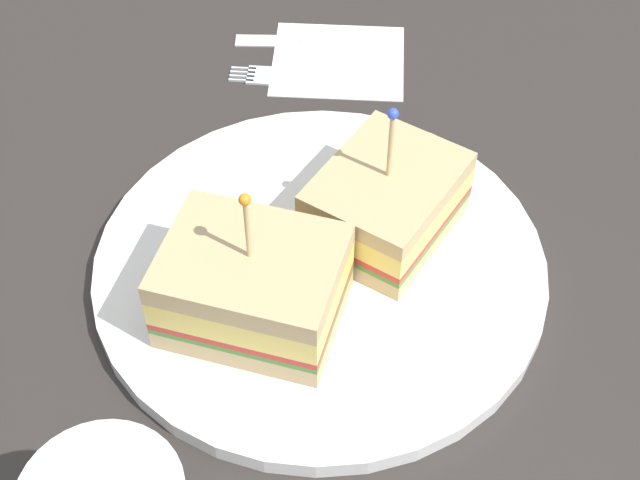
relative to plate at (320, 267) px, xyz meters
The scene contains 7 objects.
ground_plane 1.63cm from the plate, ahead, with size 118.27×118.27×2.00cm, color #2D2826.
plate is the anchor object (origin of this frame).
sandwich_half_front 5.98cm from the plate, ahead, with size 11.83×10.82×10.38cm.
sandwich_half_back 6.85cm from the plate, 165.30° to the right, with size 12.76×12.99×10.58cm.
napkin 22.12cm from the plate, 53.34° to the left, with size 10.55×9.49×0.15cm, color white.
fork 20.13cm from the plate, 64.55° to the left, with size 10.14×8.22×0.35cm.
knife 24.64cm from the plate, 61.02° to the left, with size 10.51×7.61×0.35cm.
Camera 1 is at (-20.95, -32.43, 47.43)cm, focal length 52.62 mm.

